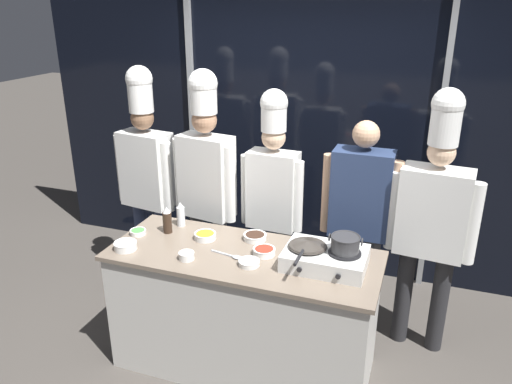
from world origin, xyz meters
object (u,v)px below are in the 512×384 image
(prep_bowl_shrimp, at_px, (187,255))
(prep_bowl_chili_flakes, at_px, (264,251))
(squeeze_bottle_clear, at_px, (181,214))
(prep_bowl_chicken, at_px, (125,245))
(prep_bowl_scallions, at_px, (138,232))
(chef_sous, at_px, (206,174))
(prep_bowl_carrots, at_px, (205,235))
(frying_pan, at_px, (307,244))
(serving_spoon_slotted, at_px, (233,256))
(chef_line, at_px, (273,187))
(chef_head, at_px, (146,168))
(chef_pastry, at_px, (433,212))
(portable_stove, at_px, (325,258))
(prep_bowl_bean_sprouts, at_px, (249,262))
(person_guest, at_px, (360,209))
(prep_bowl_soy_glaze, at_px, (255,236))
(squeeze_bottle_soy, at_px, (167,220))
(stock_pot, at_px, (345,244))

(prep_bowl_shrimp, height_order, prep_bowl_chili_flakes, prep_bowl_shrimp)
(squeeze_bottle_clear, bearing_deg, prep_bowl_chicken, -110.82)
(squeeze_bottle_clear, distance_m, prep_bowl_scallions, 0.33)
(chef_sous, bearing_deg, prep_bowl_carrots, 122.82)
(prep_bowl_shrimp, distance_m, prep_bowl_scallions, 0.54)
(frying_pan, relative_size, squeeze_bottle_clear, 2.28)
(serving_spoon_slotted, xyz_separation_m, chef_line, (0.01, 0.81, 0.20))
(prep_bowl_shrimp, bearing_deg, chef_head, 132.28)
(prep_bowl_chicken, xyz_separation_m, chef_pastry, (1.93, 0.87, 0.17))
(portable_stove, xyz_separation_m, squeeze_bottle_clear, (-1.14, 0.23, 0.03))
(prep_bowl_bean_sprouts, distance_m, chef_head, 1.55)
(frying_pan, distance_m, prep_bowl_carrots, 0.78)
(prep_bowl_chicken, bearing_deg, person_guest, 33.49)
(prep_bowl_scallions, height_order, prep_bowl_soy_glaze, prep_bowl_soy_glaze)
(prep_bowl_scallions, distance_m, prep_bowl_bean_sprouts, 0.92)
(portable_stove, bearing_deg, chef_sous, 150.33)
(chef_head, bearing_deg, squeeze_bottle_soy, 139.59)
(stock_pot, bearing_deg, chef_line, 134.25)
(prep_bowl_bean_sprouts, bearing_deg, prep_bowl_scallions, 170.66)
(prep_bowl_chicken, bearing_deg, prep_bowl_chili_flakes, 15.18)
(chef_line, bearing_deg, prep_bowl_chicken, 55.04)
(person_guest, bearing_deg, prep_bowl_scallions, 26.39)
(portable_stove, height_order, chef_pastry, chef_pastry)
(stock_pot, distance_m, prep_bowl_shrimp, 1.02)
(stock_pot, height_order, chef_head, chef_head)
(serving_spoon_slotted, bearing_deg, chef_pastry, 31.30)
(squeeze_bottle_soy, distance_m, chef_line, 0.87)
(stock_pot, xyz_separation_m, prep_bowl_bean_sprouts, (-0.57, -0.15, -0.16))
(stock_pot, height_order, prep_bowl_bean_sprouts, stock_pot)
(squeeze_bottle_soy, bearing_deg, person_guest, 25.48)
(prep_bowl_soy_glaze, height_order, serving_spoon_slotted, prep_bowl_soy_glaze)
(frying_pan, distance_m, squeeze_bottle_soy, 1.07)
(prep_bowl_bean_sprouts, relative_size, chef_head, 0.07)
(frying_pan, distance_m, person_guest, 0.75)
(portable_stove, bearing_deg, chef_line, 129.00)
(prep_bowl_scallions, xyz_separation_m, chef_pastry, (1.98, 0.65, 0.18))
(squeeze_bottle_soy, bearing_deg, chef_sous, 83.18)
(prep_bowl_shrimp, xyz_separation_m, chef_sous, (-0.25, 0.85, 0.25))
(prep_bowl_shrimp, bearing_deg, prep_bowl_scallions, 156.85)
(squeeze_bottle_clear, distance_m, prep_bowl_shrimp, 0.53)
(squeeze_bottle_clear, relative_size, prep_bowl_carrots, 1.21)
(portable_stove, distance_m, prep_bowl_soy_glaze, 0.58)
(prep_bowl_bean_sprouts, height_order, chef_head, chef_head)
(squeeze_bottle_soy, distance_m, serving_spoon_slotted, 0.62)
(prep_bowl_soy_glaze, bearing_deg, squeeze_bottle_soy, -170.56)
(prep_bowl_shrimp, relative_size, chef_line, 0.06)
(prep_bowl_chili_flakes, xyz_separation_m, chef_head, (-1.30, 0.70, 0.21))
(prep_bowl_chicken, bearing_deg, squeeze_bottle_soy, 67.02)
(prep_bowl_shrimp, xyz_separation_m, prep_bowl_bean_sprouts, (0.41, 0.06, -0.01))
(squeeze_bottle_soy, bearing_deg, serving_spoon_slotted, -17.76)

